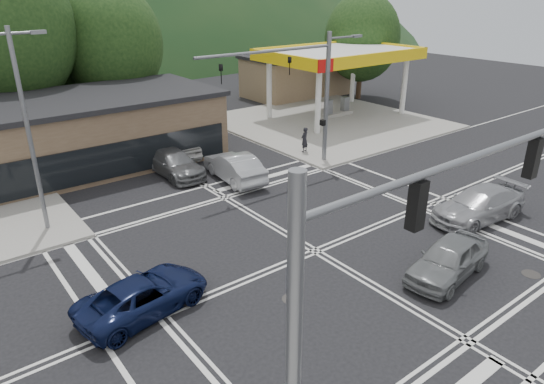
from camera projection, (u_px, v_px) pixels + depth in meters
ground at (315, 251)px, 20.65m from camera, size 120.00×120.00×0.00m
sidewalk_ne at (327, 122)px, 39.97m from camera, size 16.00×16.00×0.15m
gas_station_canopy at (339, 57)px, 39.86m from camera, size 12.32×8.34×5.75m
convenience_store at (296, 77)px, 49.35m from camera, size 10.00×6.00×3.80m
commercial_row at (13, 145)px, 27.76m from camera, size 24.00×8.00×4.00m
tree_n_b at (4, 29)px, 31.71m from camera, size 9.00×9.00×12.98m
tree_n_c at (111, 43)px, 36.15m from camera, size 7.60×7.60×10.87m
tree_n_e at (53, 32)px, 37.12m from camera, size 8.40×8.40×11.98m
tree_ne at (362, 38)px, 46.40m from camera, size 7.20×7.20×9.99m
streetlight_nw at (28, 124)px, 20.48m from camera, size 2.50×0.25×9.00m
signal_mast_ne at (312, 84)px, 28.53m from camera, size 11.65×0.30×8.00m
signal_mast_sw at (368, 293)px, 9.08m from camera, size 9.14×0.28×8.00m
car_blue_west at (143, 295)px, 16.62m from camera, size 4.96×2.90×1.30m
car_grey_center at (448, 259)px, 18.63m from camera, size 4.59×2.38×1.49m
car_silver_east at (479, 204)px, 23.23m from camera, size 5.43×2.60×1.53m
car_queue_a at (234, 167)px, 27.93m from camera, size 2.22×5.09×1.63m
car_queue_b at (174, 145)px, 31.71m from camera, size 1.94×4.76×1.62m
car_northbound at (174, 163)px, 28.74m from camera, size 2.08×5.03×1.46m
pedestrian at (305, 140)px, 32.23m from camera, size 0.70×0.55×1.68m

